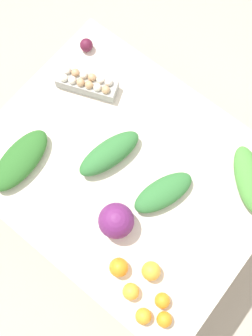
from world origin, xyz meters
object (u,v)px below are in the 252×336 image
object	(u,v)px
greens_bunch_dandelion	(20,160)
orange_4	(143,316)
orange_2	(151,271)
cabbage_purple	(116,221)
greens_bunch_kale	(163,193)
orange_3	(162,301)
egg_carton	(87,83)
beet_root	(86,45)
greens_bunch_scallion	(250,179)
orange_0	(131,292)
orange_5	(164,320)
orange_1	(119,267)
greens_bunch_beet_tops	(109,154)

from	to	relation	value
greens_bunch_dandelion	orange_4	distance (m)	0.86
greens_bunch_dandelion	orange_2	distance (m)	0.76
cabbage_purple	greens_bunch_kale	size ratio (longest dim) A/B	0.53
greens_bunch_kale	orange_3	world-z (taller)	greens_bunch_kale
egg_carton	beet_root	xyz separation A→B (m)	(0.14, -0.16, -0.01)
greens_bunch_scallion	orange_0	xyz separation A→B (m)	(0.12, 0.70, -0.01)
orange_2	orange_3	distance (m)	0.12
greens_bunch_dandelion	orange_5	bearing A→B (deg)	172.16
greens_bunch_dandelion	orange_0	size ratio (longest dim) A/B	4.85
greens_bunch_kale	orange_2	bearing A→B (deg)	118.66
orange_3	orange_4	bearing A→B (deg)	76.27
orange_1	orange_4	size ratio (longest dim) A/B	1.21
beet_root	orange_4	world-z (taller)	orange_4
orange_0	orange_5	bearing A→B (deg)	-179.65
orange_1	orange_3	distance (m)	0.22
greens_bunch_dandelion	orange_1	distance (m)	0.65
cabbage_purple	orange_5	xyz separation A→B (m)	(-0.40, 0.18, -0.05)
cabbage_purple	orange_2	world-z (taller)	cabbage_purple
greens_bunch_dandelion	orange_4	xyz separation A→B (m)	(-0.84, 0.17, -0.01)
orange_1	greens_bunch_beet_tops	bearing A→B (deg)	-45.77
beet_root	orange_1	xyz separation A→B (m)	(-0.81, 0.73, 0.01)
greens_bunch_beet_tops	orange_2	xyz separation A→B (m)	(-0.46, 0.28, -0.01)
greens_bunch_dandelion	cabbage_purple	bearing A→B (deg)	-173.74
cabbage_purple	greens_bunch_beet_tops	bearing A→B (deg)	-44.58
greens_bunch_kale	beet_root	size ratio (longest dim) A/B	4.45
cabbage_purple	orange_0	distance (m)	0.29
greens_bunch_beet_tops	orange_4	xyz separation A→B (m)	(-0.55, 0.44, -0.01)
greens_bunch_dandelion	orange_4	bearing A→B (deg)	168.63
greens_bunch_dandelion	greens_bunch_scallion	xyz separation A→B (m)	(-0.86, -0.57, 0.00)
egg_carton	greens_bunch_scallion	xyz separation A→B (m)	(-0.88, -0.09, 0.00)
beet_root	orange_0	bearing A→B (deg)	139.42
orange_2	beet_root	bearing A→B (deg)	-35.62
orange_4	orange_3	bearing A→B (deg)	-103.73
egg_carton	orange_1	world-z (taller)	egg_carton
orange_5	beet_root	bearing A→B (deg)	-35.71
greens_bunch_dandelion	orange_3	bearing A→B (deg)	175.15
beet_root	orange_4	distance (m)	1.30
egg_carton	orange_4	bearing A→B (deg)	121.46
orange_1	orange_5	xyz separation A→B (m)	(-0.27, 0.04, -0.01)
beet_root	orange_0	world-z (taller)	orange_0
cabbage_purple	orange_1	world-z (taller)	cabbage_purple
greens_bunch_dandelion	orange_5	world-z (taller)	greens_bunch_dandelion
greens_bunch_dandelion	greens_bunch_beet_tops	world-z (taller)	greens_bunch_beet_tops
greens_bunch_kale	beet_root	xyz separation A→B (m)	(0.76, -0.36, -0.01)
greens_bunch_dandelion	greens_bunch_scallion	distance (m)	1.03
greens_bunch_scallion	orange_4	bearing A→B (deg)	88.75
orange_5	greens_bunch_dandelion	bearing A→B (deg)	-7.84
orange_1	orange_5	size ratio (longest dim) A/B	1.26
greens_bunch_kale	orange_4	size ratio (longest dim) A/B	4.36
greens_bunch_beet_tops	orange_3	size ratio (longest dim) A/B	4.94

